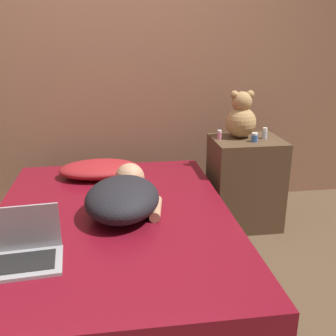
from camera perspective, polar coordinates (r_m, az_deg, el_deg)
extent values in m
plane|color=brown|center=(2.45, -7.54, -16.03)|extent=(12.00, 12.00, 0.00)
cube|color=#996B51|center=(3.23, -8.95, 16.99)|extent=(8.00, 0.06, 2.60)
cube|color=#2D2319|center=(2.38, -7.67, -13.58)|extent=(1.35, 1.87, 0.25)
cube|color=maroon|center=(2.27, -7.91, -8.90)|extent=(1.32, 1.84, 0.19)
cube|color=brown|center=(3.01, 11.08, -2.07)|extent=(0.50, 0.42, 0.67)
ellipsoid|color=maroon|center=(2.81, -9.92, -0.15)|extent=(0.56, 0.35, 0.11)
ellipsoid|color=black|center=(2.18, -6.64, -4.42)|extent=(0.49, 0.59, 0.20)
sphere|color=tan|center=(2.50, -5.56, -1.42)|extent=(0.19, 0.19, 0.19)
cylinder|color=tan|center=(2.21, -1.77, -5.90)|extent=(0.10, 0.25, 0.06)
cube|color=#9E9EA3|center=(1.87, -20.42, -12.95)|extent=(0.36, 0.27, 0.02)
cube|color=black|center=(1.86, -20.45, -12.70)|extent=(0.29, 0.19, 0.00)
cube|color=#9E9EA3|center=(1.90, -20.52, -8.16)|extent=(0.34, 0.07, 0.23)
cube|color=black|center=(1.90, -20.52, -8.16)|extent=(0.30, 0.06, 0.20)
sphere|color=tan|center=(2.93, 10.51, 6.54)|extent=(0.22, 0.22, 0.22)
sphere|color=tan|center=(2.90, 10.68, 9.45)|extent=(0.14, 0.14, 0.14)
sphere|color=tan|center=(2.87, 9.63, 10.45)|extent=(0.06, 0.06, 0.06)
sphere|color=tan|center=(2.91, 11.85, 10.42)|extent=(0.06, 0.06, 0.06)
cylinder|color=#3866B2|center=(2.84, 12.45, 4.23)|extent=(0.04, 0.04, 0.05)
cylinder|color=white|center=(2.83, 12.49, 4.85)|extent=(0.04, 0.04, 0.01)
cylinder|color=silver|center=(2.94, 13.84, 4.77)|extent=(0.04, 0.04, 0.06)
cylinder|color=white|center=(2.93, 13.90, 5.52)|extent=(0.03, 0.03, 0.02)
cylinder|color=pink|center=(2.86, 7.46, 4.67)|extent=(0.03, 0.03, 0.05)
cylinder|color=white|center=(2.85, 7.49, 5.32)|extent=(0.03, 0.03, 0.01)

